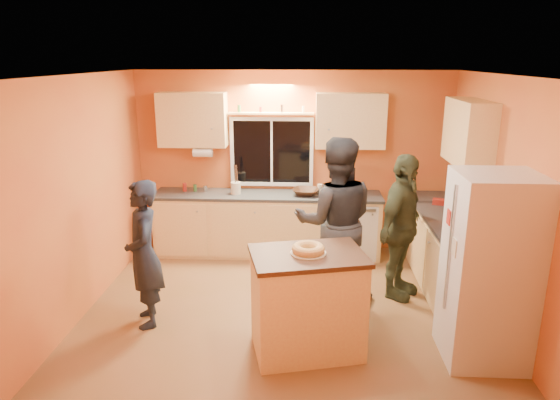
# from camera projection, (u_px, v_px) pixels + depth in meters

# --- Properties ---
(ground) EXTENTS (4.50, 4.50, 0.00)m
(ground) POSITION_uv_depth(u_px,v_px,m) (286.00, 310.00, 5.68)
(ground) COLOR brown
(ground) RESTS_ON ground
(room_shell) EXTENTS (4.54, 4.04, 2.61)m
(room_shell) POSITION_uv_depth(u_px,v_px,m) (299.00, 163.00, 5.62)
(room_shell) COLOR orange
(room_shell) RESTS_ON ground
(back_counter) EXTENTS (4.23, 0.62, 0.90)m
(back_counter) POSITION_uv_depth(u_px,v_px,m) (292.00, 224.00, 7.18)
(back_counter) COLOR tan
(back_counter) RESTS_ON ground
(right_counter) EXTENTS (0.62, 1.84, 0.90)m
(right_counter) POSITION_uv_depth(u_px,v_px,m) (452.00, 260.00, 5.93)
(right_counter) COLOR tan
(right_counter) RESTS_ON ground
(refrigerator) EXTENTS (0.72, 0.70, 1.80)m
(refrigerator) POSITION_uv_depth(u_px,v_px,m) (489.00, 270.00, 4.56)
(refrigerator) COLOR silver
(refrigerator) RESTS_ON ground
(island) EXTENTS (1.19, 0.94, 1.02)m
(island) POSITION_uv_depth(u_px,v_px,m) (307.00, 302.00, 4.77)
(island) COLOR tan
(island) RESTS_ON ground
(bundt_pastry) EXTENTS (0.31, 0.31, 0.09)m
(bundt_pastry) POSITION_uv_depth(u_px,v_px,m) (308.00, 249.00, 4.62)
(bundt_pastry) COLOR tan
(bundt_pastry) RESTS_ON island
(person_left) EXTENTS (0.56, 0.67, 1.58)m
(person_left) POSITION_uv_depth(u_px,v_px,m) (144.00, 254.00, 5.21)
(person_left) COLOR black
(person_left) RESTS_ON ground
(person_center) EXTENTS (0.96, 0.76, 1.94)m
(person_center) POSITION_uv_depth(u_px,v_px,m) (335.00, 222.00, 5.66)
(person_center) COLOR black
(person_center) RESTS_ON ground
(person_right) EXTENTS (0.89, 1.09, 1.73)m
(person_right) POSITION_uv_depth(u_px,v_px,m) (401.00, 227.00, 5.80)
(person_right) COLOR #313622
(person_right) RESTS_ON ground
(mixing_bowl) EXTENTS (0.42, 0.42, 0.09)m
(mixing_bowl) POSITION_uv_depth(u_px,v_px,m) (306.00, 192.00, 7.01)
(mixing_bowl) COLOR black
(mixing_bowl) RESTS_ON back_counter
(utensil_crock) EXTENTS (0.14, 0.14, 0.17)m
(utensil_crock) POSITION_uv_depth(u_px,v_px,m) (236.00, 188.00, 7.05)
(utensil_crock) COLOR beige
(utensil_crock) RESTS_ON back_counter
(potted_plant) EXTENTS (0.28, 0.24, 0.29)m
(potted_plant) POSITION_uv_depth(u_px,v_px,m) (483.00, 236.00, 5.00)
(potted_plant) COLOR gray
(potted_plant) RESTS_ON right_counter
(red_box) EXTENTS (0.19, 0.16, 0.07)m
(red_box) POSITION_uv_depth(u_px,v_px,m) (439.00, 202.00, 6.56)
(red_box) COLOR #AA251A
(red_box) RESTS_ON right_counter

